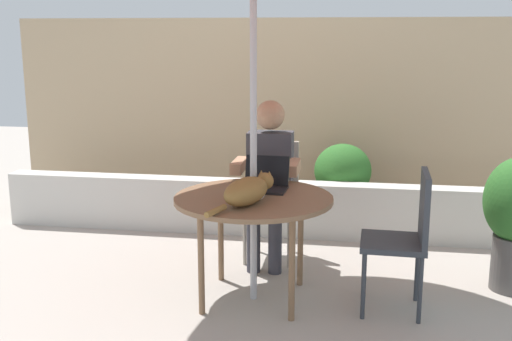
{
  "coord_description": "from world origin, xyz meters",
  "views": [
    {
      "loc": [
        0.65,
        -3.86,
        1.74
      ],
      "look_at": [
        0.0,
        0.1,
        0.86
      ],
      "focal_mm": 44.03,
      "sensor_mm": 36.0,
      "label": 1
    }
  ],
  "objects_px": {
    "chair_empty": "(407,230)",
    "person_seated": "(269,173)",
    "laptop": "(266,180)",
    "potted_plant_near_fence": "(342,181)",
    "chair_occupied": "(272,189)",
    "patio_table": "(254,205)",
    "cat": "(248,191)"
  },
  "relations": [
    {
      "from": "chair_occupied",
      "to": "chair_empty",
      "type": "distance_m",
      "value": 1.32
    },
    {
      "from": "chair_empty",
      "to": "potted_plant_near_fence",
      "type": "distance_m",
      "value": 1.81
    },
    {
      "from": "chair_empty",
      "to": "person_seated",
      "type": "height_order",
      "value": "person_seated"
    },
    {
      "from": "cat",
      "to": "person_seated",
      "type": "bearing_deg",
      "value": 89.85
    },
    {
      "from": "laptop",
      "to": "cat",
      "type": "distance_m",
      "value": 0.4
    },
    {
      "from": "potted_plant_near_fence",
      "to": "chair_occupied",
      "type": "bearing_deg",
      "value": -121.5
    },
    {
      "from": "chair_empty",
      "to": "laptop",
      "type": "distance_m",
      "value": 0.99
    },
    {
      "from": "cat",
      "to": "potted_plant_near_fence",
      "type": "height_order",
      "value": "cat"
    },
    {
      "from": "patio_table",
      "to": "potted_plant_near_fence",
      "type": "xyz_separation_m",
      "value": [
        0.53,
        1.73,
        -0.22
      ]
    },
    {
      "from": "potted_plant_near_fence",
      "to": "chair_empty",
      "type": "bearing_deg",
      "value": -75.7
    },
    {
      "from": "chair_occupied",
      "to": "person_seated",
      "type": "height_order",
      "value": "person_seated"
    },
    {
      "from": "chair_empty",
      "to": "cat",
      "type": "xyz_separation_m",
      "value": [
        -0.98,
        -0.15,
        0.25
      ]
    },
    {
      "from": "patio_table",
      "to": "cat",
      "type": "bearing_deg",
      "value": -90.75
    },
    {
      "from": "laptop",
      "to": "potted_plant_near_fence",
      "type": "bearing_deg",
      "value": 72.24
    },
    {
      "from": "person_seated",
      "to": "potted_plant_near_fence",
      "type": "xyz_separation_m",
      "value": [
        0.53,
        1.02,
        -0.28
      ]
    },
    {
      "from": "chair_occupied",
      "to": "person_seated",
      "type": "bearing_deg",
      "value": -90.0
    },
    {
      "from": "cat",
      "to": "chair_empty",
      "type": "bearing_deg",
      "value": 8.87
    },
    {
      "from": "person_seated",
      "to": "potted_plant_near_fence",
      "type": "bearing_deg",
      "value": 62.62
    },
    {
      "from": "chair_empty",
      "to": "cat",
      "type": "bearing_deg",
      "value": -171.13
    },
    {
      "from": "patio_table",
      "to": "person_seated",
      "type": "relative_size",
      "value": 0.83
    },
    {
      "from": "chair_occupied",
      "to": "potted_plant_near_fence",
      "type": "xyz_separation_m",
      "value": [
        0.53,
        0.86,
        -0.11
      ]
    },
    {
      "from": "chair_occupied",
      "to": "cat",
      "type": "height_order",
      "value": "chair_occupied"
    },
    {
      "from": "potted_plant_near_fence",
      "to": "person_seated",
      "type": "bearing_deg",
      "value": -117.38
    },
    {
      "from": "person_seated",
      "to": "potted_plant_near_fence",
      "type": "height_order",
      "value": "person_seated"
    },
    {
      "from": "chair_occupied",
      "to": "cat",
      "type": "relative_size",
      "value": 1.51
    },
    {
      "from": "chair_occupied",
      "to": "laptop",
      "type": "distance_m",
      "value": 0.68
    },
    {
      "from": "laptop",
      "to": "cat",
      "type": "bearing_deg",
      "value": -97.02
    },
    {
      "from": "chair_empty",
      "to": "cat",
      "type": "height_order",
      "value": "chair_empty"
    },
    {
      "from": "person_seated",
      "to": "cat",
      "type": "height_order",
      "value": "person_seated"
    },
    {
      "from": "chair_empty",
      "to": "person_seated",
      "type": "relative_size",
      "value": 0.73
    },
    {
      "from": "laptop",
      "to": "cat",
      "type": "xyz_separation_m",
      "value": [
        -0.05,
        -0.4,
        0.02
      ]
    },
    {
      "from": "chair_occupied",
      "to": "chair_empty",
      "type": "xyz_separation_m",
      "value": [
        0.98,
        -0.89,
        0.0
      ]
    }
  ]
}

